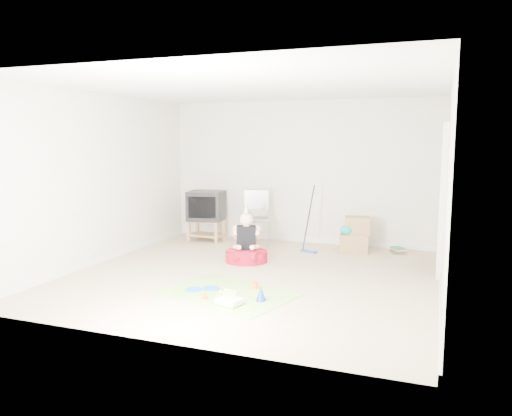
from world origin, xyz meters
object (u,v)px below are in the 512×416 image
(cardboard_boxes, at_px, (355,235))
(birthday_cake, at_px, (229,302))
(crt_tv, at_px, (206,206))
(tv_stand, at_px, (207,228))
(folding_chair, at_px, (256,219))
(seated_woman, at_px, (246,249))

(cardboard_boxes, bearing_deg, birthday_cake, -105.39)
(cardboard_boxes, relative_size, birthday_cake, 1.85)
(crt_tv, bearing_deg, tv_stand, -53.61)
(folding_chair, relative_size, birthday_cake, 3.22)
(tv_stand, bearing_deg, cardboard_boxes, 1.13)
(seated_woman, distance_m, birthday_cake, 2.05)
(tv_stand, bearing_deg, birthday_cake, -60.05)
(seated_woman, relative_size, birthday_cake, 2.92)
(folding_chair, xyz_separation_m, seated_woman, (0.25, -1.11, -0.30))
(crt_tv, bearing_deg, cardboard_boxes, -7.48)
(cardboard_boxes, bearing_deg, seated_woman, -137.97)
(crt_tv, xyz_separation_m, cardboard_boxes, (2.76, 0.05, -0.38))
(tv_stand, relative_size, crt_tv, 1.02)
(tv_stand, xyz_separation_m, birthday_cake, (1.86, -3.23, -0.20))
(tv_stand, bearing_deg, seated_woman, -44.17)
(tv_stand, height_order, folding_chair, folding_chair)
(tv_stand, xyz_separation_m, crt_tv, (-0.00, 0.00, 0.43))
(tv_stand, xyz_separation_m, cardboard_boxes, (2.76, 0.05, 0.05))
(tv_stand, height_order, seated_woman, seated_woman)
(tv_stand, distance_m, crt_tv, 0.43)
(cardboard_boxes, xyz_separation_m, birthday_cake, (-0.90, -3.28, -0.25))
(cardboard_boxes, distance_m, seated_woman, 1.97)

